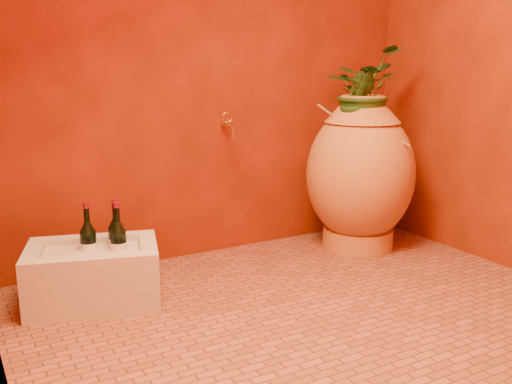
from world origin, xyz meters
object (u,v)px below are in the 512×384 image
stone_basin (93,275)px  wine_bottle_b (89,246)px  wine_bottle_c (117,241)px  wall_tap (228,125)px  amphora (360,174)px  wine_bottle_a (119,245)px

stone_basin → wine_bottle_b: wine_bottle_b is taller
wine_bottle_c → wall_tap: bearing=20.7°
amphora → wine_bottle_c: (-1.45, 0.01, -0.19)m
wine_bottle_a → wine_bottle_b: 0.14m
wine_bottle_a → wall_tap: size_ratio=2.05×
amphora → wine_bottle_c: bearing=179.6°
wall_tap → wine_bottle_c: bearing=-159.3°
wine_bottle_a → wall_tap: wall_tap is taller
amphora → wine_bottle_b: (-1.58, 0.01, -0.19)m
stone_basin → wine_bottle_a: 0.18m
wine_bottle_b → wine_bottle_c: 0.13m
wine_bottle_b → wine_bottle_a: bearing=-29.0°
wine_bottle_c → wall_tap: wall_tap is taller
stone_basin → wall_tap: bearing=20.3°
wine_bottle_a → wine_bottle_c: same height
amphora → wine_bottle_c: amphora is taller
stone_basin → wine_bottle_a: (0.12, -0.02, 0.13)m
wine_bottle_c → amphora: bearing=-0.4°
wine_bottle_b → amphora: bearing=-0.5°
amphora → wall_tap: (-0.71, 0.29, 0.30)m
wine_bottle_b → wall_tap: (0.86, 0.27, 0.48)m
wine_bottle_b → stone_basin: bearing=-87.5°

